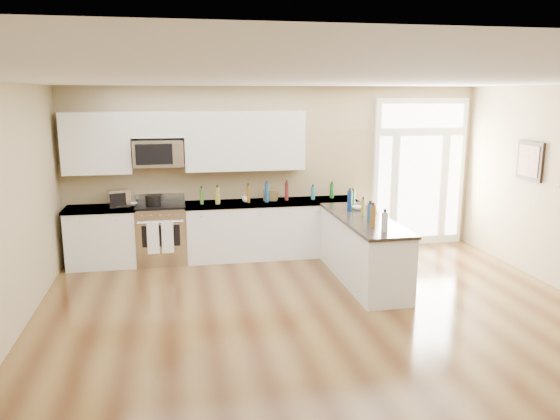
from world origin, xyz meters
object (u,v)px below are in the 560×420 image
toaster_oven (119,198)px  peninsula_cabinet (363,251)px  kitchen_range (162,233)px  stockpot (153,200)px

toaster_oven → peninsula_cabinet: bearing=-40.4°
kitchen_range → toaster_oven: 0.87m
peninsula_cabinet → toaster_oven: size_ratio=7.34×
stockpot → toaster_oven: bearing=170.7°
peninsula_cabinet → kitchen_range: 3.22m
peninsula_cabinet → stockpot: bearing=155.3°
peninsula_cabinet → stockpot: size_ratio=9.63×
peninsula_cabinet → stockpot: stockpot is taller
peninsula_cabinet → stockpot: 3.34m
kitchen_range → stockpot: size_ratio=4.49×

